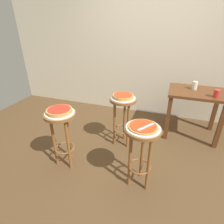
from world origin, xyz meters
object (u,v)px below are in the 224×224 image
object	(u,v)px
serving_plate_foreground	(143,128)
serving_plate_middle	(60,113)
cup_far_edge	(195,85)
pizza_server_knife	(146,127)
pizza_foreground	(143,126)
dining_table	(195,100)
cup_near_edge	(217,94)
stool_middle	(62,128)
pizza_middle	(59,111)
stool_foreground	(141,145)
serving_plate_leftside	(123,98)
pizza_leftside	(123,96)
stool_leftside	(123,111)

from	to	relation	value
serving_plate_foreground	serving_plate_middle	bearing A→B (deg)	179.23
cup_far_edge	pizza_server_knife	world-z (taller)	cup_far_edge
pizza_foreground	dining_table	world-z (taller)	pizza_foreground
serving_plate_foreground	cup_near_edge	xyz separation A→B (m)	(0.81, 1.13, 0.06)
stool_middle	pizza_middle	xyz separation A→B (m)	(0.00, 0.00, 0.24)
pizza_foreground	pizza_middle	xyz separation A→B (m)	(-0.98, 0.01, 0.01)
serving_plate_foreground	stool_middle	bearing A→B (deg)	179.23
stool_foreground	dining_table	bearing A→B (deg)	65.81
serving_plate_foreground	cup_near_edge	size ratio (longest dim) A/B	3.20
serving_plate_leftside	cup_near_edge	bearing A→B (deg)	19.84
pizza_foreground	stool_foreground	bearing A→B (deg)	63.43
serving_plate_foreground	pizza_foreground	bearing A→B (deg)	0.00
serving_plate_middle	pizza_server_knife	bearing A→B (deg)	-1.88
dining_table	stool_middle	bearing A→B (deg)	-140.38
pizza_leftside	serving_plate_middle	bearing A→B (deg)	-130.39
cup_near_edge	serving_plate_leftside	bearing A→B (deg)	-160.16
serving_plate_middle	cup_near_edge	distance (m)	2.12
pizza_foreground	pizza_leftside	xyz separation A→B (m)	(-0.41, 0.69, 0.01)
pizza_foreground	dining_table	distance (m)	1.45
pizza_foreground	pizza_server_knife	world-z (taller)	pizza_server_knife
serving_plate_leftside	cup_far_edge	distance (m)	1.18
serving_plate_foreground	pizza_middle	bearing A→B (deg)	179.23
stool_leftside	pizza_leftside	distance (m)	0.24
cup_near_edge	pizza_foreground	bearing A→B (deg)	-125.77
stool_foreground	pizza_server_knife	distance (m)	0.24
stool_foreground	serving_plate_foreground	world-z (taller)	serving_plate_foreground
cup_near_edge	pizza_server_knife	size ratio (longest dim) A/B	0.50
stool_foreground	stool_leftside	world-z (taller)	same
stool_leftside	pizza_server_knife	distance (m)	0.87
pizza_foreground	serving_plate_middle	xyz separation A→B (m)	(-0.98, 0.01, -0.02)
cup_near_edge	pizza_leftside	bearing A→B (deg)	-160.16
pizza_foreground	stool_leftside	xyz separation A→B (m)	(-0.41, 0.69, -0.23)
serving_plate_foreground	serving_plate_middle	distance (m)	0.98
pizza_foreground	serving_plate_middle	size ratio (longest dim) A/B	0.88
stool_foreground	pizza_server_knife	xyz separation A→B (m)	(0.03, -0.02, 0.24)
serving_plate_leftside	pizza_foreground	bearing A→B (deg)	-59.55
cup_near_edge	pizza_server_knife	bearing A→B (deg)	-124.28
cup_near_edge	serving_plate_foreground	bearing A→B (deg)	-125.77
pizza_middle	stool_leftside	bearing A→B (deg)	49.61
stool_middle	cup_near_edge	bearing A→B (deg)	31.88
pizza_leftside	dining_table	bearing A→B (deg)	32.09
serving_plate_leftside	pizza_middle	bearing A→B (deg)	-130.39
pizza_leftside	stool_middle	bearing A→B (deg)	-130.39
pizza_leftside	pizza_server_knife	bearing A→B (deg)	-58.46
serving_plate_foreground	cup_far_edge	xyz separation A→B (m)	(0.55, 1.39, 0.07)
pizza_foreground	stool_leftside	distance (m)	0.83
pizza_middle	cup_near_edge	xyz separation A→B (m)	(1.80, 1.12, 0.03)
pizza_server_knife	stool_middle	bearing A→B (deg)	122.66
pizza_server_knife	cup_near_edge	bearing A→B (deg)	0.26
stool_leftside	dining_table	xyz separation A→B (m)	(1.00, 0.62, 0.06)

